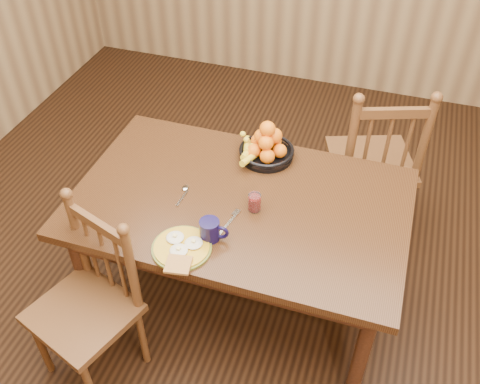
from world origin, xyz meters
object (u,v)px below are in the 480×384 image
(breakfast_plate, at_px, (182,248))
(coffee_mug, at_px, (211,230))
(fruit_bowl, at_px, (265,147))
(chair_near, at_px, (89,305))
(chair_far, at_px, (373,163))
(dining_table, at_px, (240,212))

(breakfast_plate, xyz_separation_m, coffee_mug, (0.10, 0.11, 0.04))
(fruit_bowl, bearing_deg, breakfast_plate, -102.35)
(chair_near, height_order, fruit_bowl, fruit_bowl)
(chair_far, xyz_separation_m, fruit_bowl, (-0.54, -0.43, 0.30))
(chair_near, bearing_deg, dining_table, 67.20)
(chair_near, xyz_separation_m, coffee_mug, (0.49, 0.32, 0.34))
(breakfast_plate, bearing_deg, coffee_mug, 48.32)
(coffee_mug, bearing_deg, breakfast_plate, -131.68)
(dining_table, height_order, breakfast_plate, breakfast_plate)
(dining_table, height_order, chair_near, chair_near)
(dining_table, distance_m, chair_far, 0.98)
(chair_far, bearing_deg, breakfast_plate, 39.02)
(chair_far, relative_size, fruit_bowl, 3.27)
(dining_table, xyz_separation_m, fruit_bowl, (0.02, 0.36, 0.15))
(dining_table, height_order, coffee_mug, coffee_mug)
(chair_far, height_order, coffee_mug, chair_far)
(chair_near, relative_size, breakfast_plate, 3.22)
(breakfast_plate, relative_size, coffee_mug, 2.21)
(dining_table, distance_m, breakfast_plate, 0.42)
(chair_far, relative_size, coffee_mug, 7.90)
(dining_table, distance_m, coffee_mug, 0.31)
(chair_far, bearing_deg, fruit_bowl, 18.56)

